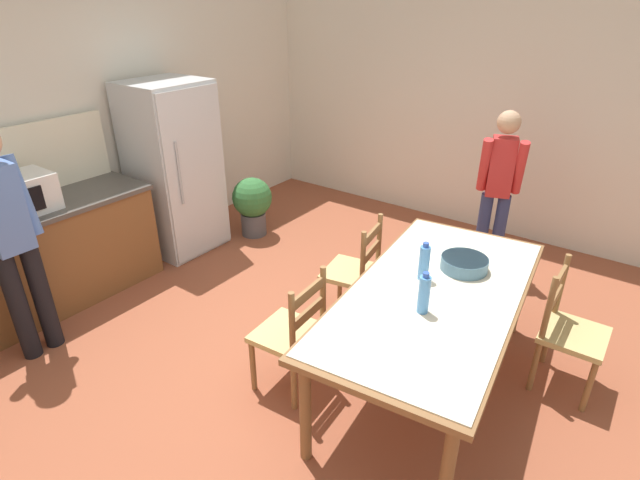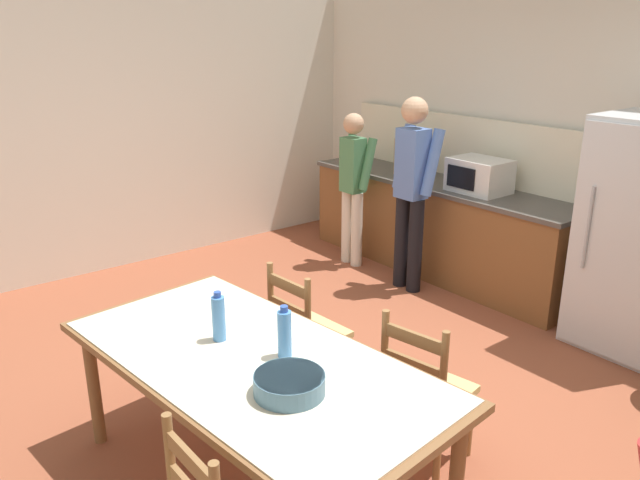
# 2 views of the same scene
# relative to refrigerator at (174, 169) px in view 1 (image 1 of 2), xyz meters

# --- Properties ---
(ground_plane) EXTENTS (8.32, 8.32, 0.00)m
(ground_plane) POSITION_rel_refrigerator_xyz_m (-0.83, -2.19, -0.87)
(ground_plane) COLOR brown
(wall_back) EXTENTS (6.52, 0.12, 2.90)m
(wall_back) POSITION_rel_refrigerator_xyz_m (-0.83, 0.47, 0.58)
(wall_back) COLOR silver
(wall_back) RESTS_ON ground
(wall_right) EXTENTS (0.12, 5.20, 2.90)m
(wall_right) POSITION_rel_refrigerator_xyz_m (2.43, -2.19, 0.58)
(wall_right) COLOR silver
(wall_right) RESTS_ON ground
(refrigerator) EXTENTS (0.75, 0.73, 1.74)m
(refrigerator) POSITION_rel_refrigerator_xyz_m (0.00, 0.00, 0.00)
(refrigerator) COLOR silver
(refrigerator) RESTS_ON ground
(microwave) EXTENTS (0.50, 0.39, 0.30)m
(microwave) POSITION_rel_refrigerator_xyz_m (-1.49, 0.02, 0.19)
(microwave) COLOR white
(microwave) RESTS_ON kitchen_counter
(dining_table) EXTENTS (2.19, 1.24, 0.77)m
(dining_table) POSITION_rel_refrigerator_xyz_m (-0.43, -3.07, -0.17)
(dining_table) COLOR brown
(dining_table) RESTS_ON ground
(bottle_near_centre) EXTENTS (0.07, 0.07, 0.27)m
(bottle_near_centre) POSITION_rel_refrigerator_xyz_m (-0.69, -3.10, 0.03)
(bottle_near_centre) COLOR #4C8ED6
(bottle_near_centre) RESTS_ON dining_table
(bottle_off_centre) EXTENTS (0.07, 0.07, 0.27)m
(bottle_off_centre) POSITION_rel_refrigerator_xyz_m (-0.34, -2.93, 0.03)
(bottle_off_centre) COLOR #4C8ED6
(bottle_off_centre) RESTS_ON dining_table
(serving_bowl) EXTENTS (0.32, 0.32, 0.09)m
(serving_bowl) POSITION_rel_refrigerator_xyz_m (-0.05, -3.11, -0.05)
(serving_bowl) COLOR slate
(serving_bowl) RESTS_ON dining_table
(chair_side_far_right) EXTENTS (0.48, 0.47, 0.91)m
(chair_side_far_right) POSITION_rel_refrigerator_xyz_m (-0.04, -2.22, -0.43)
(chair_side_far_right) COLOR olive
(chair_side_far_right) RESTS_ON ground
(chair_side_near_right) EXTENTS (0.42, 0.40, 0.91)m
(chair_side_near_right) POSITION_rel_refrigerator_xyz_m (0.13, -3.81, -0.43)
(chair_side_near_right) COLOR olive
(chair_side_near_right) RESTS_ON ground
(chair_side_far_left) EXTENTS (0.45, 0.43, 0.91)m
(chair_side_far_left) POSITION_rel_refrigerator_xyz_m (-0.98, -2.32, -0.43)
(chair_side_far_left) COLOR olive
(chair_side_far_left) RESTS_ON ground
(person_at_counter) EXTENTS (0.44, 0.30, 1.76)m
(person_at_counter) POSITION_rel_refrigerator_xyz_m (-1.82, -0.50, 0.12)
(person_at_counter) COLOR black
(person_at_counter) RESTS_ON ground
(person_by_table) EXTENTS (0.34, 0.44, 1.56)m
(person_by_table) POSITION_rel_refrigerator_xyz_m (1.46, -2.83, 0.01)
(person_by_table) COLOR navy
(person_by_table) RESTS_ON ground
(potted_plant) EXTENTS (0.44, 0.44, 0.67)m
(potted_plant) POSITION_rel_refrigerator_xyz_m (0.65, -0.43, -0.48)
(potted_plant) COLOR #4C4C51
(potted_plant) RESTS_ON ground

